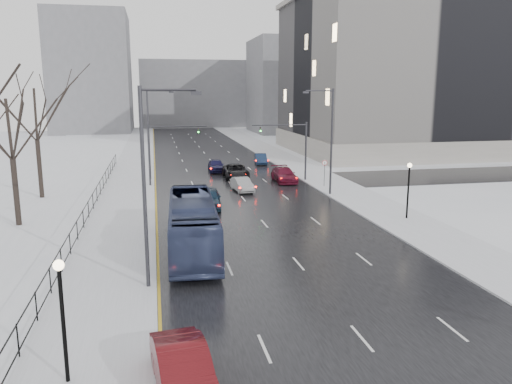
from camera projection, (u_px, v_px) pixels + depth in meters
road at (216, 167)px, 65.08m from camera, size 16.00×150.00×0.04m
cross_road at (230, 184)px, 53.55m from camera, size 130.00×10.00×0.04m
sidewalk_left at (134, 169)px, 63.00m from camera, size 5.00×150.00×0.16m
sidewalk_right at (294, 164)px, 67.13m from camera, size 5.00×150.00×0.16m
park_strip at (54, 172)px, 61.14m from camera, size 14.00×150.00×0.12m
tree_park_d at (19, 226)px, 36.62m from camera, size 8.75×8.75×12.50m
tree_park_e at (42, 199)px, 46.14m from camera, size 9.45×9.45×13.50m
iron_fence at (79, 225)px, 33.54m from camera, size 0.06×70.00×1.30m
streetlight_r_mid at (329, 136)px, 46.37m from camera, size 2.95×0.25×10.00m
streetlight_l_near at (149, 179)px, 23.95m from camera, size 2.95×0.25×10.00m
streetlight_l_far at (151, 130)px, 54.68m from camera, size 2.95×0.25×10.00m
lamppost_l at (62, 304)px, 16.24m from camera, size 0.36×0.36×4.28m
lamppost_r_mid at (409, 182)px, 37.85m from camera, size 0.36×0.36×4.28m
mast_signal_right at (296, 144)px, 54.18m from camera, size 6.10×0.33×6.50m
mast_signal_left at (159, 147)px, 51.30m from camera, size 6.10×0.33×6.50m
no_uturn_sign at (325, 165)px, 51.07m from camera, size 0.60×0.06×2.70m
civic_building at (420, 82)px, 81.26m from camera, size 41.00×31.00×24.80m
bldg_far_right at (302, 86)px, 121.22m from camera, size 24.00×20.00×22.00m
bldg_far_left at (92, 73)px, 120.41m from camera, size 18.00×22.00×28.00m
bldg_far_center at (195, 94)px, 140.91m from camera, size 30.00×18.00×18.00m
sedan_left_near at (183, 371)px, 16.15m from camera, size 2.22×4.98×1.59m
bus at (192, 225)px, 30.56m from camera, size 3.33×12.05×3.33m
sedan_center_near at (209, 198)px, 42.08m from camera, size 2.47×5.12×1.69m
sedan_right_near at (242, 184)px, 49.14m from camera, size 1.92×4.30×1.37m
sedan_right_cross at (236, 171)px, 56.58m from camera, size 2.88×5.83×1.59m
sedan_right_far at (284, 175)px, 54.35m from camera, size 2.28×5.38×1.55m
sedan_center_far at (216, 165)px, 61.15m from camera, size 2.03×4.66×1.56m
sedan_right_distant at (261, 159)px, 67.72m from camera, size 1.98×4.41×1.41m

